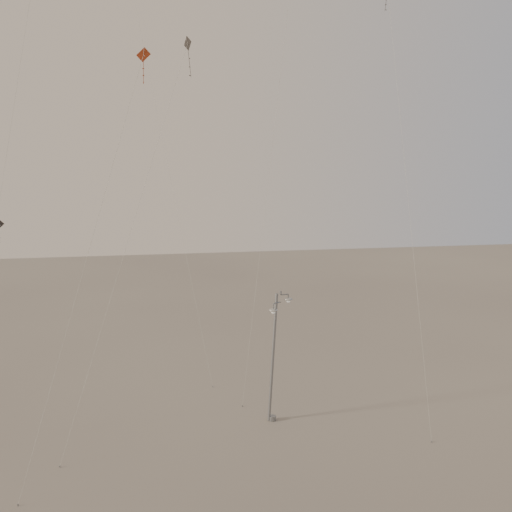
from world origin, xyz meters
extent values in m
plane|color=gray|center=(0.00, 0.00, 0.00)|extent=(160.00, 160.00, 0.00)
cylinder|color=gray|center=(2.23, 6.08, 0.15)|extent=(0.44, 0.44, 0.30)
cylinder|color=gray|center=(2.23, 6.08, 4.02)|extent=(0.64, 0.18, 8.03)
cylinder|color=gray|center=(2.69, 6.08, 8.09)|extent=(0.14, 0.14, 0.18)
cylinder|color=gray|center=(2.94, 6.11, 7.94)|extent=(0.50, 0.12, 0.07)
cylinder|color=gray|center=(3.19, 6.13, 7.79)|extent=(0.06, 0.06, 0.30)
ellipsoid|color=#AAAAA5|center=(3.19, 6.13, 7.64)|extent=(0.52, 0.52, 0.18)
cylinder|color=gray|center=(2.43, 5.93, 7.49)|extent=(0.55, 0.36, 0.07)
cylinder|color=gray|center=(2.17, 5.78, 7.29)|extent=(0.06, 0.06, 0.40)
ellipsoid|color=#AAAAA5|center=(2.17, 5.78, 7.09)|extent=(0.52, 0.52, 0.18)
cylinder|color=beige|center=(-12.61, 8.01, 16.37)|extent=(6.23, 2.10, 32.64)
cube|color=#282321|center=(-2.16, 11.15, 23.27)|extent=(0.41, 0.79, 0.84)
cylinder|color=#282321|center=(-2.06, 11.26, 22.06)|extent=(0.20, 0.19, 1.66)
cylinder|color=beige|center=(-6.06, 6.99, 11.66)|extent=(7.81, 8.34, 23.22)
cylinder|color=gray|center=(-9.95, 2.83, 0.05)|extent=(0.06, 0.06, 0.10)
cylinder|color=beige|center=(3.91, 11.61, 20.97)|extent=(6.29, 6.23, 41.84)
cylinder|color=gray|center=(0.78, 8.50, 0.05)|extent=(0.06, 0.06, 0.10)
cube|color=maroon|center=(-5.04, 4.28, 21.16)|extent=(0.74, 0.27, 0.70)
cylinder|color=maroon|center=(-5.07, 4.43, 20.29)|extent=(0.06, 0.18, 1.09)
cylinder|color=beige|center=(-8.22, 1.93, 10.60)|extent=(6.37, 4.70, 21.11)
cylinder|color=gray|center=(-11.39, -0.41, 0.05)|extent=(0.06, 0.06, 0.10)
cylinder|color=#282321|center=(10.74, 10.26, 26.20)|extent=(0.16, 0.10, 1.03)
cylinder|color=beige|center=(10.65, 5.87, 13.52)|extent=(0.45, 8.94, 26.95)
cylinder|color=gray|center=(10.43, 1.40, 0.05)|extent=(0.06, 0.06, 0.10)
cylinder|color=beige|center=(-3.29, 16.71, 15.81)|extent=(5.23, 8.84, 31.52)
cylinder|color=gray|center=(-0.69, 12.30, 0.05)|extent=(0.06, 0.06, 0.10)
camera|label=1|loc=(-5.58, -26.42, 15.28)|focal=40.00mm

